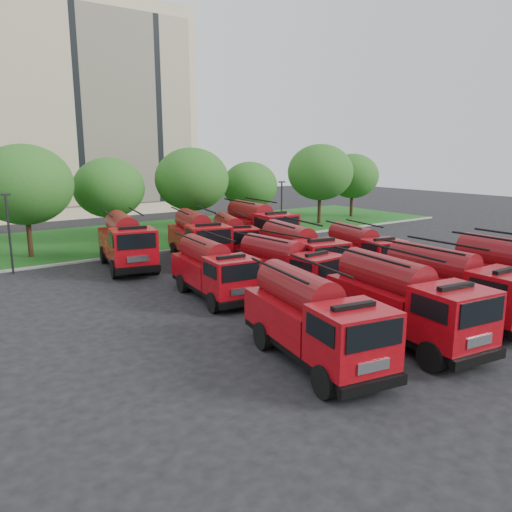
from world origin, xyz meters
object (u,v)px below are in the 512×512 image
Objects in this scene: fire_truck_0 at (313,319)px; firefighter_5 at (383,278)px; fire_truck_5 at (286,267)px; firefighter_4 at (321,314)px; fire_truck_2 at (452,286)px; fire_truck_10 at (232,238)px; fire_truck_4 at (212,269)px; fire_truck_8 at (126,241)px; fire_truck_7 at (362,250)px; fire_truck_1 at (404,301)px; fire_truck_9 at (198,237)px; fire_truck_11 at (258,226)px; fire_truck_6 at (298,254)px; firefighter_1 at (477,363)px.

firefighter_5 is (11.90, 6.66, -1.66)m from fire_truck_0.
fire_truck_5 is 3.95m from firefighter_4.
fire_truck_2 reaches higher than fire_truck_10.
fire_truck_4 is 9.91m from fire_truck_10.
fire_truck_4 is 1.00× the size of fire_truck_5.
fire_truck_0 is 18.78m from fire_truck_8.
fire_truck_2 is 9.46m from fire_truck_7.
fire_truck_10 is at bearing 87.57° from fire_truck_1.
fire_truck_9 is 1.13× the size of fire_truck_10.
fire_truck_5 is at bearing -1.41° from firefighter_5.
fire_truck_4 is 13.91m from fire_truck_11.
firefighter_4 is 0.88× the size of firefighter_5.
fire_truck_9 reaches higher than fire_truck_0.
fire_truck_6 is at bearing -76.91° from firefighter_4.
fire_truck_1 is at bearing -104.47° from fire_truck_11.
fire_truck_11 is at bearing -72.12° from firefighter_4.
fire_truck_8 is (-8.08, 19.08, 0.11)m from fire_truck_2.
fire_truck_5 is at bearing 67.96° from fire_truck_0.
fire_truck_4 is at bearing -110.81° from fire_truck_10.
fire_truck_5 is 4.25× the size of firefighter_1.
fire_truck_0 reaches higher than firefighter_5.
firefighter_4 is at bearing -110.63° from fire_truck_11.
fire_truck_1 is 1.12× the size of fire_truck_5.
fire_truck_2 is at bearing -73.71° from fire_truck_6.
firefighter_1 is 12.56m from firefighter_5.
fire_truck_4 is 4.30× the size of firefighter_4.
fire_truck_10 is at bearing 106.65° from firefighter_1.
fire_truck_6 is 0.96× the size of fire_truck_9.
fire_truck_5 is 0.86× the size of fire_truck_9.
fire_truck_8 reaches higher than fire_truck_6.
fire_truck_9 is at bearing 95.91° from fire_truck_1.
fire_truck_8 is at bearing -173.90° from fire_truck_11.
fire_truck_10 is 0.86× the size of fire_truck_11.
fire_truck_4 is at bearing -170.65° from fire_truck_6.
fire_truck_9 is (-3.35, 17.75, 0.08)m from fire_truck_2.
fire_truck_2 reaches higher than firefighter_5.
fire_truck_10 is 4.41× the size of firefighter_4.
fire_truck_5 is 12.23m from fire_truck_8.
fire_truck_5 is 7.37m from firefighter_5.
fire_truck_4 reaches higher than fire_truck_7.
fire_truck_4 is at bearing 127.33° from fire_truck_2.
fire_truck_11 is at bearing 98.25° from firefighter_1.
fire_truck_2 is at bearing 179.03° from firefighter_4.
fire_truck_11 is (6.53, 11.59, 0.30)m from fire_truck_5.
firefighter_4 is (-7.81, -4.60, -1.50)m from fire_truck_7.
fire_truck_11 is (9.99, 9.68, 0.30)m from fire_truck_4.
fire_truck_9 reaches higher than fire_truck_1.
fire_truck_10 is (-0.75, 17.34, -0.13)m from fire_truck_2.
fire_truck_10 is 13.72m from firefighter_4.
fire_truck_11 reaches higher than fire_truck_7.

